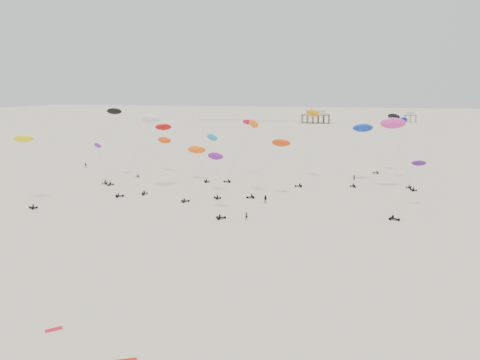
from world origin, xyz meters
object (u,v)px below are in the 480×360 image
(rig_4, at_px, (161,144))
(spectator_0, at_px, (246,220))
(pavilion_small, at_px, (410,118))
(rig_9, at_px, (275,154))
(pavilion_main, at_px, (315,118))
(rig_0, at_px, (157,147))

(rig_4, relative_size, spectator_0, 7.92)
(pavilion_small, distance_m, rig_4, 268.77)
(rig_9, bearing_deg, spectator_0, 154.55)
(pavilion_main, distance_m, pavilion_small, 76.16)
(pavilion_main, relative_size, rig_0, 1.16)
(pavilion_small, bearing_deg, rig_4, -110.98)
(pavilion_small, distance_m, rig_0, 287.98)
(pavilion_main, relative_size, pavilion_small, 2.33)
(pavilion_main, height_order, rig_9, rig_9)
(rig_9, height_order, spectator_0, rig_9)
(rig_4, bearing_deg, pavilion_small, -146.90)
(rig_0, xyz_separation_m, rig_4, (-9.53, 23.61, -2.32))
(spectator_0, bearing_deg, pavilion_small, -77.76)
(pavilion_main, height_order, rig_4, rig_4)
(rig_9, relative_size, spectator_0, 7.89)
(pavilion_main, xyz_separation_m, rig_4, (-26.20, -220.91, 4.60))
(pavilion_main, bearing_deg, rig_0, -93.90)
(rig_0, xyz_separation_m, rig_9, (30.78, 0.09, -0.86))
(rig_0, bearing_deg, pavilion_small, -115.86)
(pavilion_small, relative_size, rig_4, 0.61)
(rig_0, distance_m, rig_4, 25.57)
(spectator_0, bearing_deg, rig_9, -70.25)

